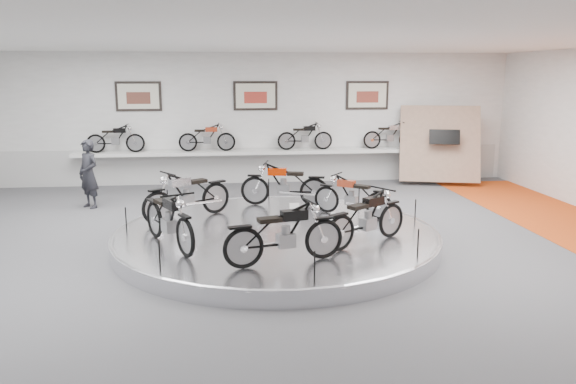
{
  "coord_description": "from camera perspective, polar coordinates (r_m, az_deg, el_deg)",
  "views": [
    {
      "loc": [
        -1.0,
        -10.42,
        3.34
      ],
      "look_at": [
        0.27,
        0.6,
        1.01
      ],
      "focal_mm": 35.0,
      "sensor_mm": 36.0,
      "label": 1
    }
  ],
  "objects": [
    {
      "name": "bike_b",
      "position": [
        13.17,
        -0.37,
        0.82
      ],
      "size": [
        1.86,
        1.01,
        1.04
      ],
      "primitive_type": null,
      "rotation": [
        0.0,
        0.0,
        2.91
      ],
      "color": "#B82300",
      "rests_on": "display_platform"
    },
    {
      "name": "bike_a",
      "position": [
        12.29,
        6.54,
        -0.36
      ],
      "size": [
        1.57,
        1.37,
        0.92
      ],
      "primitive_type": null,
      "rotation": [
        0.0,
        0.0,
        2.5
      ],
      "color": "#9C3219",
      "rests_on": "display_platform"
    },
    {
      "name": "wall_front",
      "position": [
        3.81,
        9.27,
        -8.96
      ],
      "size": [
        16.0,
        0.0,
        16.0
      ],
      "primitive_type": "plane",
      "rotation": [
        -1.57,
        0.0,
        0.0
      ],
      "color": "white",
      "rests_on": "floor"
    },
    {
      "name": "bike_d",
      "position": [
        10.24,
        -12.03,
        -2.63
      ],
      "size": [
        1.39,
        1.88,
        1.06
      ],
      "primitive_type": null,
      "rotation": [
        0.0,
        0.0,
        5.19
      ],
      "color": "black",
      "rests_on": "display_platform"
    },
    {
      "name": "bike_f",
      "position": [
        10.29,
        8.04,
        -2.57
      ],
      "size": [
        1.75,
        1.42,
        1.0
      ],
      "primitive_type": null,
      "rotation": [
        0.0,
        0.0,
        6.86
      ],
      "color": "black",
      "rests_on": "display_platform"
    },
    {
      "name": "platform_rim",
      "position": [
        11.19,
        -1.19,
        -4.07
      ],
      "size": [
        6.4,
        6.4,
        0.1
      ],
      "primitive_type": "torus",
      "color": "#B2B2BA",
      "rests_on": "display_platform"
    },
    {
      "name": "wall_back",
      "position": [
        17.5,
        -3.3,
        7.44
      ],
      "size": [
        16.0,
        0.0,
        16.0
      ],
      "primitive_type": "plane",
      "rotation": [
        1.57,
        0.0,
        0.0
      ],
      "color": "white",
      "rests_on": "floor"
    },
    {
      "name": "ceiling",
      "position": [
        10.49,
        -1.12,
        15.45
      ],
      "size": [
        16.0,
        16.0,
        0.0
      ],
      "primitive_type": "plane",
      "rotation": [
        3.14,
        0.0,
        0.0
      ],
      "color": "white",
      "rests_on": "wall_back"
    },
    {
      "name": "floor",
      "position": [
        10.99,
        -1.03,
        -5.85
      ],
      "size": [
        16.0,
        16.0,
        0.0
      ],
      "primitive_type": "plane",
      "color": "#4C4C4F",
      "rests_on": "ground"
    },
    {
      "name": "visitor",
      "position": [
        15.07,
        -19.6,
        1.73
      ],
      "size": [
        0.75,
        0.73,
        1.74
      ],
      "primitive_type": "imported",
      "rotation": [
        0.0,
        0.0,
        -0.73
      ],
      "color": "black",
      "rests_on": "floor"
    },
    {
      "name": "shelf_bike_a",
      "position": [
        17.52,
        -17.12,
        5.03
      ],
      "size": [
        1.22,
        0.43,
        0.73
      ],
      "primitive_type": null,
      "color": "black",
      "rests_on": "shelf"
    },
    {
      "name": "shelf_bike_b",
      "position": [
        17.23,
        -8.23,
        5.32
      ],
      "size": [
        1.22,
        0.43,
        0.73
      ],
      "primitive_type": null,
      "color": "#9C3219",
      "rests_on": "shelf"
    },
    {
      "name": "display_platform",
      "position": [
        11.23,
        -1.18,
        -4.66
      ],
      "size": [
        6.4,
        6.4,
        0.3
      ],
      "primitive_type": "cylinder",
      "color": "silver",
      "rests_on": "floor"
    },
    {
      "name": "shelf_bike_c",
      "position": [
        17.41,
        1.74,
        5.5
      ],
      "size": [
        1.22,
        0.43,
        0.73
      ],
      "primitive_type": null,
      "color": "black",
      "rests_on": "shelf"
    },
    {
      "name": "shelf",
      "position": [
        17.31,
        -3.2,
        4.07
      ],
      "size": [
        11.0,
        0.55,
        0.1
      ],
      "primitive_type": "cube",
      "color": "silver",
      "rests_on": "wall_back"
    },
    {
      "name": "bike_c",
      "position": [
        12.15,
        -10.2,
        -0.25
      ],
      "size": [
        1.85,
        1.55,
        1.06
      ],
      "primitive_type": null,
      "rotation": [
        0.0,
        0.0,
        3.74
      ],
      "color": "silver",
      "rests_on": "display_platform"
    },
    {
      "name": "bike_e",
      "position": [
        9.13,
        -0.35,
        -4.2
      ],
      "size": [
        1.86,
        1.04,
        1.03
      ],
      "primitive_type": null,
      "rotation": [
        0.0,
        0.0,
        6.53
      ],
      "color": "black",
      "rests_on": "display_platform"
    },
    {
      "name": "dado_band",
      "position": [
        17.65,
        -3.24,
        2.74
      ],
      "size": [
        15.68,
        0.04,
        1.1
      ],
      "primitive_type": "cube",
      "color": "#BCBCBA",
      "rests_on": "floor"
    },
    {
      "name": "poster_left",
      "position": [
        17.57,
        -14.95,
        9.37
      ],
      "size": [
        1.35,
        0.06,
        0.88
      ],
      "primitive_type": "cube",
      "color": "silver",
      "rests_on": "wall_back"
    },
    {
      "name": "poster_center",
      "position": [
        17.42,
        -3.32,
        9.73
      ],
      "size": [
        1.35,
        0.06,
        0.88
      ],
      "primitive_type": "cube",
      "color": "silver",
      "rests_on": "wall_back"
    },
    {
      "name": "display_panel",
      "position": [
        17.91,
        15.16,
        4.74
      ],
      "size": [
        2.56,
        1.52,
        2.3
      ],
      "primitive_type": "cube",
      "rotation": [
        -0.35,
        0.0,
        -0.26
      ],
      "color": "tan",
      "rests_on": "floor"
    },
    {
      "name": "poster_right",
      "position": [
        17.96,
        8.06,
        9.7
      ],
      "size": [
        1.35,
        0.06,
        0.88
      ],
      "primitive_type": "cube",
      "color": "silver",
      "rests_on": "wall_back"
    },
    {
      "name": "shelf_bike_d",
      "position": [
        17.99,
        10.32,
        5.53
      ],
      "size": [
        1.22,
        0.43,
        0.73
      ],
      "primitive_type": null,
      "color": "silver",
      "rests_on": "shelf"
    }
  ]
}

